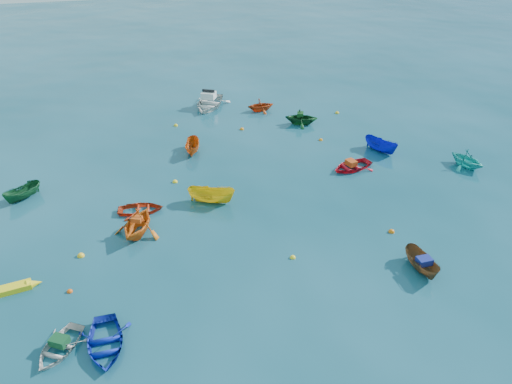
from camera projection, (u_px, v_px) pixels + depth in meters
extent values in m
plane|color=#0A3A4A|center=(279.00, 242.00, 27.97)|extent=(160.00, 160.00, 0.00)
imported|color=#0D23A9|center=(106.00, 347.00, 21.53)|extent=(2.34, 3.26, 0.67)
imported|color=beige|center=(60.00, 350.00, 21.37)|extent=(3.05, 3.30, 0.56)
imported|color=brown|center=(420.00, 270.00, 25.94)|extent=(1.07, 2.68, 1.03)
imported|color=orange|center=(139.00, 233.00, 28.70)|extent=(3.75, 3.95, 1.63)
imported|color=gold|center=(212.00, 202.00, 31.60)|extent=(3.26, 2.31, 1.18)
imported|color=#1DB3AD|center=(465.00, 166.00, 35.74)|extent=(2.97, 3.20, 1.38)
imported|color=#B82C0F|center=(141.00, 212.00, 30.67)|extent=(2.95, 2.25, 0.57)
imported|color=#BD4F11|center=(193.00, 152.00, 37.71)|extent=(1.62, 2.86, 1.04)
imported|color=#0F441D|center=(301.00, 124.00, 42.31)|extent=(3.38, 3.17, 1.43)
imported|color=red|center=(351.00, 169.00, 35.46)|extent=(3.57, 2.96, 0.64)
imported|color=#0D15AD|center=(380.00, 151.00, 37.88)|extent=(2.24, 3.06, 1.11)
imported|color=#BA3B11|center=(261.00, 111.00, 44.92)|extent=(2.44, 2.13, 1.25)
imported|color=#114A25|center=(24.00, 199.00, 31.97)|extent=(2.60, 2.43, 1.00)
imported|color=silver|center=(209.00, 107.00, 45.76)|extent=(5.02, 5.55, 1.54)
cube|color=#124925|center=(59.00, 341.00, 21.22)|extent=(0.91, 0.85, 0.35)
cube|color=navy|center=(424.00, 261.00, 25.46)|extent=(0.75, 0.58, 0.36)
cube|color=#D24E15|center=(137.00, 219.00, 28.25)|extent=(0.71, 0.64, 0.28)
cube|color=#0F3F15|center=(300.00, 114.00, 41.87)|extent=(0.73, 0.82, 0.33)
cube|color=#C04213|center=(351.00, 163.00, 35.16)|extent=(0.76, 0.89, 0.37)
sphere|color=#DE4E0C|center=(70.00, 292.00, 24.49)|extent=(0.29, 0.29, 0.29)
sphere|color=yellow|center=(293.00, 258.00, 26.78)|extent=(0.31, 0.31, 0.31)
sphere|color=orange|center=(391.00, 232.00, 28.82)|extent=(0.36, 0.36, 0.36)
sphere|color=yellow|center=(81.00, 256.00, 26.90)|extent=(0.39, 0.39, 0.39)
sphere|color=#D35E0B|center=(206.00, 197.00, 32.14)|extent=(0.35, 0.35, 0.35)
sphere|color=yellow|center=(175.00, 182.00, 33.80)|extent=(0.36, 0.36, 0.36)
sphere|color=orange|center=(321.00, 140.00, 39.55)|extent=(0.31, 0.31, 0.31)
sphere|color=yellow|center=(176.00, 126.00, 42.00)|extent=(0.35, 0.35, 0.35)
sphere|color=orange|center=(242.00, 130.00, 41.33)|extent=(0.36, 0.36, 0.36)
sphere|color=gold|center=(337.00, 113.00, 44.39)|extent=(0.37, 0.37, 0.37)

